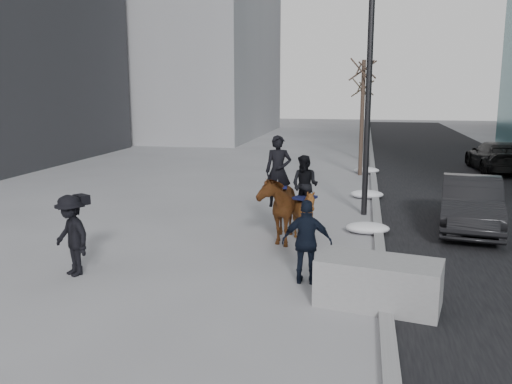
% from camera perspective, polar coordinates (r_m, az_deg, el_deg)
% --- Properties ---
extents(ground, '(120.00, 120.00, 0.00)m').
position_cam_1_polar(ground, '(12.32, -1.10, -7.91)').
color(ground, gray).
rests_on(ground, ground).
extents(road, '(8.00, 90.00, 0.01)m').
position_cam_1_polar(road, '(22.21, 22.72, -0.25)').
color(road, black).
rests_on(road, ground).
extents(curb, '(0.25, 90.00, 0.12)m').
position_cam_1_polar(curb, '(21.75, 12.37, 0.28)').
color(curb, gray).
rests_on(curb, ground).
extents(planter, '(2.39, 1.54, 0.88)m').
position_cam_1_polar(planter, '(10.36, 12.78, -9.29)').
color(planter, gray).
rests_on(planter, ground).
extents(car_near, '(2.22, 4.71, 1.49)m').
position_cam_1_polar(car_near, '(16.49, 21.69, -1.16)').
color(car_near, black).
rests_on(car_near, ground).
extents(car_far, '(2.27, 5.15, 1.47)m').
position_cam_1_polar(car_far, '(28.56, 23.99, 3.45)').
color(car_far, black).
rests_on(car_far, ground).
extents(tree_near, '(1.20, 1.20, 5.79)m').
position_cam_1_polar(tree_near, '(25.29, 11.12, 8.25)').
color(tree_near, '#34251F').
rests_on(tree_near, ground).
extents(tree_far, '(1.20, 1.20, 4.80)m').
position_cam_1_polar(tree_far, '(30.71, 11.14, 7.76)').
color(tree_far, '#392E22').
rests_on(tree_far, ground).
extents(mounted_left, '(1.22, 2.23, 2.76)m').
position_cam_1_polar(mounted_left, '(14.28, 2.26, -1.02)').
color(mounted_left, '#4A2D0E').
rests_on(mounted_left, ground).
extents(mounted_right, '(1.60, 1.69, 2.27)m').
position_cam_1_polar(mounted_right, '(14.07, 5.08, -1.70)').
color(mounted_right, '#532810').
rests_on(mounted_right, ground).
extents(feeder, '(1.04, 0.87, 1.75)m').
position_cam_1_polar(feeder, '(11.15, 5.39, -5.26)').
color(feeder, black).
rests_on(feeder, ground).
extents(camera_crew, '(1.31, 1.15, 1.75)m').
position_cam_1_polar(camera_crew, '(12.23, -18.85, -4.31)').
color(camera_crew, black).
rests_on(camera_crew, ground).
extents(lamppost, '(0.25, 1.99, 9.09)m').
position_cam_1_polar(lamppost, '(17.05, 11.91, 14.11)').
color(lamppost, black).
rests_on(lamppost, ground).
extents(snow_piles, '(1.21, 11.72, 0.31)m').
position_cam_1_polar(snow_piles, '(20.37, 11.60, -0.14)').
color(snow_piles, silver).
rests_on(snow_piles, ground).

